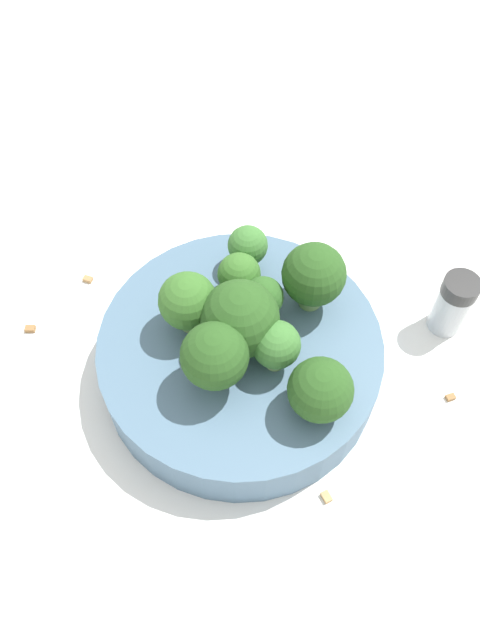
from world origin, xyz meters
The scene contains 17 objects.
ground_plane centered at (0.00, 0.00, 0.00)m, with size 3.00×3.00×0.00m, color white.
bowl centered at (0.00, 0.00, 0.02)m, with size 0.23×0.23×0.05m, color slate.
broccoli_floret_0 centered at (0.00, 0.00, 0.08)m, with size 0.06×0.06×0.06m.
broccoli_floret_1 centered at (-0.01, 0.04, 0.08)m, with size 0.05×0.05×0.06m.
broccoli_floret_2 centered at (-0.01, -0.08, 0.07)m, with size 0.05×0.05×0.05m.
broccoli_floret_3 centered at (0.00, -0.03, 0.07)m, with size 0.04×0.04×0.05m.
broccoli_floret_4 centered at (0.03, 0.00, 0.07)m, with size 0.03×0.03×0.04m.
broccoli_floret_5 centered at (0.04, 0.03, 0.07)m, with size 0.03×0.03×0.04m.
broccoli_floret_6 centered at (0.07, 0.04, 0.07)m, with size 0.03×0.03×0.04m.
broccoli_floret_7 centered at (-0.04, -0.01, 0.08)m, with size 0.05×0.05×0.06m.
broccoli_floret_8 centered at (0.06, -0.02, 0.08)m, with size 0.05×0.05×0.06m.
pepper_shaker centered at (0.14, -0.12, 0.03)m, with size 0.03×0.03×0.06m.
almond_crumb_0 centered at (-0.08, 0.17, 0.00)m, with size 0.01×0.01×0.01m, color olive.
almond_crumb_1 centered at (-0.01, 0.17, 0.00)m, with size 0.01×0.01×0.01m, color #AD7F4C.
almond_crumb_2 centered at (0.12, 0.04, 0.00)m, with size 0.01×0.01×0.01m, color #AD7F4C.
almond_crumb_3 centered at (0.08, -0.16, 0.00)m, with size 0.01×0.01×0.01m, color olive.
almond_crumb_4 centered at (-0.05, -0.12, 0.00)m, with size 0.01×0.01×0.01m, color tan.
Camera 1 is at (-0.21, -0.15, 0.46)m, focal length 35.00 mm.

